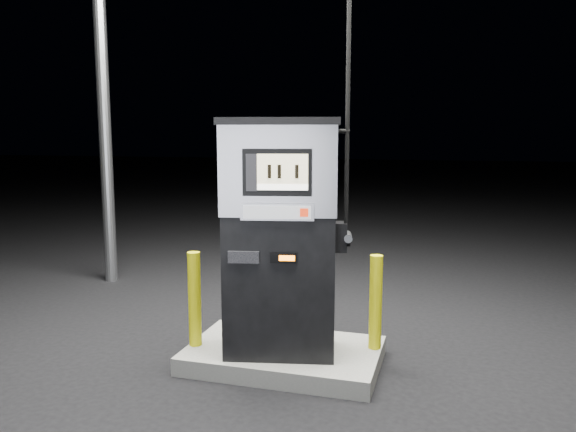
# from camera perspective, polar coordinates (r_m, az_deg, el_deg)

# --- Properties ---
(ground) EXTENTS (80.00, 80.00, 0.00)m
(ground) POSITION_cam_1_polar(r_m,az_deg,el_deg) (4.93, -0.41, -14.78)
(ground) COLOR black
(ground) RESTS_ON ground
(pump_island) EXTENTS (1.60, 1.00, 0.15)m
(pump_island) POSITION_cam_1_polar(r_m,az_deg,el_deg) (4.90, -0.41, -13.97)
(pump_island) COLOR #5E5E59
(pump_island) RESTS_ON ground
(fuel_dispenser) EXTENTS (1.10, 0.75, 3.95)m
(fuel_dispenser) POSITION_cam_1_polar(r_m,az_deg,el_deg) (4.51, -0.74, -1.96)
(fuel_dispenser) COLOR black
(fuel_dispenser) RESTS_ON pump_island
(bollard_left) EXTENTS (0.11, 0.11, 0.81)m
(bollard_left) POSITION_cam_1_polar(r_m,az_deg,el_deg) (4.85, -9.47, -8.32)
(bollard_left) COLOR #D8D40C
(bollard_left) RESTS_ON pump_island
(bollard_right) EXTENTS (0.13, 0.13, 0.80)m
(bollard_right) POSITION_cam_1_polar(r_m,az_deg,el_deg) (4.78, 8.89, -8.64)
(bollard_right) COLOR #D8D40C
(bollard_right) RESTS_ON pump_island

